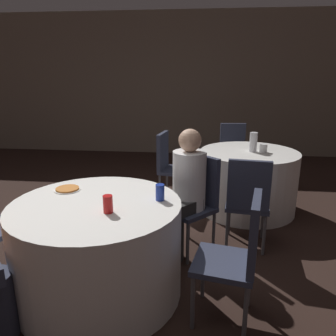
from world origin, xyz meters
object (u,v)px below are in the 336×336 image
object	(u,v)px
chair_far_south	(248,197)
soda_can_red	(108,204)
chair_far_west	(169,161)
chair_near_northeast	(196,195)
soda_can_blue	(160,192)
bottle_far	(253,142)
chair_far_north	(233,149)
table_far	(247,181)
chair_near_east	(239,250)
person_white_shirt	(183,195)
pizza_plate_near	(67,189)
table_near	(99,248)

from	to	relation	value
chair_far_south	soda_can_red	size ratio (longest dim) A/B	7.49
chair_far_south	chair_far_west	distance (m)	1.45
chair_near_northeast	soda_can_blue	bearing A→B (deg)	111.75
bottle_far	chair_near_northeast	bearing A→B (deg)	-122.79
chair_far_north	table_far	bearing A→B (deg)	90.00
chair_near_east	chair_far_north	bearing A→B (deg)	7.39
person_white_shirt	pizza_plate_near	world-z (taller)	person_white_shirt
chair_far_north	chair_far_south	bearing A→B (deg)	83.41
chair_near_east	bottle_far	distance (m)	2.02
chair_near_east	chair_near_northeast	bearing A→B (deg)	28.92
chair_far_west	pizza_plate_near	xyz separation A→B (m)	(-0.65, -1.69, 0.21)
table_near	soda_can_red	xyz separation A→B (m)	(0.14, -0.15, 0.43)
table_far	chair_near_northeast	xyz separation A→B (m)	(-0.61, -1.01, 0.17)
soda_can_blue	bottle_far	distance (m)	1.88
person_white_shirt	bottle_far	size ratio (longest dim) A/B	5.11
chair_far_north	soda_can_red	distance (m)	3.12
chair_near_northeast	chair_far_north	xyz separation A→B (m)	(0.51, 2.01, 0.00)
table_near	person_white_shirt	xyz separation A→B (m)	(0.60, 0.63, 0.22)
table_far	bottle_far	world-z (taller)	bottle_far
chair_near_northeast	table_near	bearing A→B (deg)	90.00
table_near	pizza_plate_near	size ratio (longest dim) A/B	5.91
chair_near_east	pizza_plate_near	xyz separation A→B (m)	(-1.33, 0.45, 0.21)
table_far	pizza_plate_near	size ratio (longest dim) A/B	5.56
soda_can_blue	chair_near_east	bearing A→B (deg)	-29.23
bottle_far	chair_far_north	bearing A→B (deg)	97.72
table_near	chair_far_west	xyz separation A→B (m)	(0.34, 1.93, 0.17)
person_white_shirt	soda_can_red	size ratio (longest dim) A/B	9.70
chair_far_north	pizza_plate_near	bearing A→B (deg)	52.83
table_near	soda_can_red	world-z (taller)	soda_can_red
table_near	table_far	distance (m)	2.21
chair_near_northeast	pizza_plate_near	bearing A→B (deg)	69.89
pizza_plate_near	bottle_far	distance (m)	2.26
chair_far_south	chair_near_east	bearing A→B (deg)	-92.78
soda_can_blue	soda_can_red	distance (m)	0.41
table_far	soda_can_red	distance (m)	2.29
person_white_shirt	table_near	bearing A→B (deg)	90.00
table_near	chair_far_north	xyz separation A→B (m)	(1.23, 2.76, 0.17)
chair_far_south	person_white_shirt	distance (m)	0.61
chair_near_northeast	soda_can_red	bearing A→B (deg)	100.97
table_near	chair_far_north	size ratio (longest dim) A/B	1.37
pizza_plate_near	chair_far_west	bearing A→B (deg)	68.95
soda_can_red	person_white_shirt	bearing A→B (deg)	59.48
chair_near_northeast	table_far	bearing A→B (deg)	-77.64
table_near	pizza_plate_near	world-z (taller)	pizza_plate_near
chair_far_west	table_near	bearing A→B (deg)	-0.19
chair_near_east	chair_far_north	world-z (taller)	same
chair_near_northeast	person_white_shirt	world-z (taller)	person_white_shirt
chair_near_east	soda_can_blue	xyz separation A→B (m)	(-0.56, 0.31, 0.26)
table_near	soda_can_red	bearing A→B (deg)	-47.27
chair_far_west	soda_can_red	distance (m)	2.11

